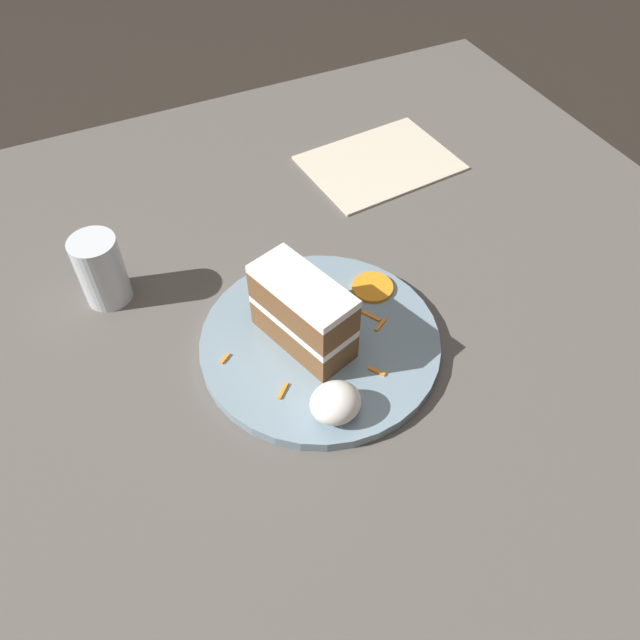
{
  "coord_description": "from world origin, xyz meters",
  "views": [
    {
      "loc": [
        0.26,
        0.47,
        0.64
      ],
      "look_at": [
        0.05,
        0.04,
        0.08
      ],
      "focal_mm": 35.0,
      "sensor_mm": 36.0,
      "label": 1
    }
  ],
  "objects_px": {
    "plate": "(320,342)",
    "cake_slice": "(303,312)",
    "orange_garnish": "(372,287)",
    "menu_card": "(380,163)",
    "drinking_glass": "(102,274)",
    "cream_dollop": "(336,403)"
  },
  "relations": [
    {
      "from": "drinking_glass",
      "to": "menu_card",
      "type": "relative_size",
      "value": 0.41
    },
    {
      "from": "cream_dollop",
      "to": "menu_card",
      "type": "height_order",
      "value": "cream_dollop"
    },
    {
      "from": "plate",
      "to": "menu_card",
      "type": "distance_m",
      "value": 0.4
    },
    {
      "from": "orange_garnish",
      "to": "drinking_glass",
      "type": "distance_m",
      "value": 0.35
    },
    {
      "from": "drinking_glass",
      "to": "plate",
      "type": "bearing_deg",
      "value": 137.45
    },
    {
      "from": "plate",
      "to": "cream_dollop",
      "type": "xyz_separation_m",
      "value": [
        0.03,
        0.1,
        0.03
      ]
    },
    {
      "from": "cake_slice",
      "to": "menu_card",
      "type": "bearing_deg",
      "value": 29.48
    },
    {
      "from": "cream_dollop",
      "to": "orange_garnish",
      "type": "distance_m",
      "value": 0.2
    },
    {
      "from": "cake_slice",
      "to": "cream_dollop",
      "type": "xyz_separation_m",
      "value": [
        0.01,
        0.11,
        -0.03
      ]
    },
    {
      "from": "cream_dollop",
      "to": "menu_card",
      "type": "xyz_separation_m",
      "value": [
        -0.29,
        -0.41,
        -0.03
      ]
    },
    {
      "from": "plate",
      "to": "orange_garnish",
      "type": "relative_size",
      "value": 5.45
    },
    {
      "from": "cream_dollop",
      "to": "cake_slice",
      "type": "bearing_deg",
      "value": -96.49
    },
    {
      "from": "plate",
      "to": "cake_slice",
      "type": "bearing_deg",
      "value": -22.86
    },
    {
      "from": "plate",
      "to": "orange_garnish",
      "type": "xyz_separation_m",
      "value": [
        -0.1,
        -0.05,
        0.01
      ]
    },
    {
      "from": "menu_card",
      "to": "drinking_glass",
      "type": "bearing_deg",
      "value": 97.73
    },
    {
      "from": "orange_garnish",
      "to": "menu_card",
      "type": "height_order",
      "value": "orange_garnish"
    },
    {
      "from": "cake_slice",
      "to": "drinking_glass",
      "type": "xyz_separation_m",
      "value": [
        0.2,
        -0.19,
        -0.02
      ]
    },
    {
      "from": "orange_garnish",
      "to": "cake_slice",
      "type": "bearing_deg",
      "value": 18.16
    },
    {
      "from": "orange_garnish",
      "to": "cream_dollop",
      "type": "bearing_deg",
      "value": 49.23
    },
    {
      "from": "plate",
      "to": "drinking_glass",
      "type": "height_order",
      "value": "drinking_glass"
    },
    {
      "from": "plate",
      "to": "cake_slice",
      "type": "distance_m",
      "value": 0.06
    },
    {
      "from": "cream_dollop",
      "to": "orange_garnish",
      "type": "xyz_separation_m",
      "value": [
        -0.13,
        -0.15,
        -0.02
      ]
    }
  ]
}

